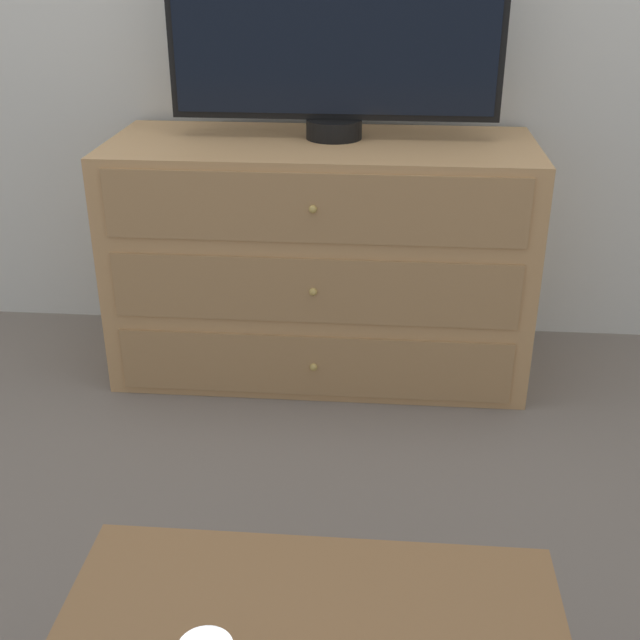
{
  "coord_description": "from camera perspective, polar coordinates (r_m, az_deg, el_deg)",
  "views": [
    {
      "loc": [
        0.29,
        -2.78,
        1.34
      ],
      "look_at": [
        0.19,
        -1.58,
        0.77
      ],
      "focal_mm": 45.0,
      "sensor_mm": 36.0,
      "label": 1
    }
  ],
  "objects": [
    {
      "name": "ground_plane",
      "position": [
        3.1,
        -1.06,
        -0.18
      ],
      "size": [
        12.0,
        12.0,
        0.0
      ],
      "primitive_type": "plane",
      "color": "#70665B"
    },
    {
      "name": "tv",
      "position": [
        2.55,
        1.06,
        20.38
      ],
      "size": [
        1.02,
        0.18,
        0.66
      ],
      "color": "black",
      "rests_on": "dresser"
    },
    {
      "name": "dresser",
      "position": [
        2.66,
        0.07,
        4.41
      ],
      "size": [
        1.34,
        0.57,
        0.77
      ],
      "color": "tan",
      "rests_on": "ground_plane"
    }
  ]
}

